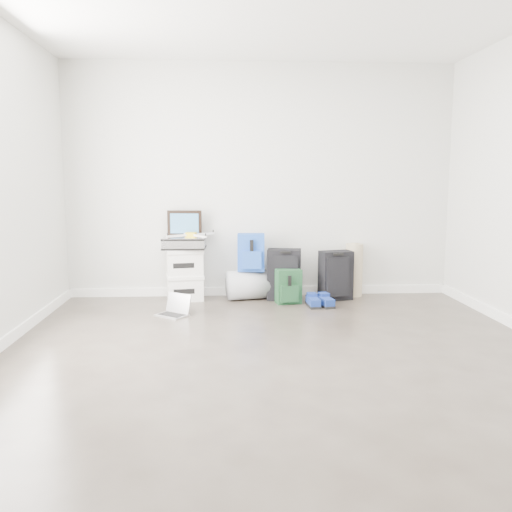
{
  "coord_description": "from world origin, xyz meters",
  "views": [
    {
      "loc": [
        -0.44,
        -3.85,
        1.38
      ],
      "look_at": [
        -0.09,
        1.9,
        0.56
      ],
      "focal_mm": 38.0,
      "sensor_mm": 36.0,
      "label": 1
    }
  ],
  "objects": [
    {
      "name": "large_suitcase",
      "position": [
        0.25,
        2.22,
        0.29
      ],
      "size": [
        0.41,
        0.3,
        0.58
      ],
      "rotation": [
        0.0,
        0.0,
        -0.18
      ],
      "color": "black",
      "rests_on": "ground"
    },
    {
      "name": "shoes",
      "position": [
        0.6,
        1.86,
        0.05
      ],
      "size": [
        0.29,
        0.31,
        0.1
      ],
      "rotation": [
        0.0,
        0.0,
        0.13
      ],
      "color": "black",
      "rests_on": "ground"
    },
    {
      "name": "duffel_bag",
      "position": [
        -0.12,
        2.27,
        0.17
      ],
      "size": [
        0.6,
        0.43,
        0.34
      ],
      "primitive_type": "cylinder",
      "rotation": [
        0.0,
        1.57,
        0.19
      ],
      "color": "gray",
      "rests_on": "ground"
    },
    {
      "name": "carry_on",
      "position": [
        0.85,
        2.18,
        0.28
      ],
      "size": [
        0.4,
        0.3,
        0.56
      ],
      "rotation": [
        0.0,
        0.0,
        0.23
      ],
      "color": "black",
      "rests_on": "ground"
    },
    {
      "name": "drone",
      "position": [
        -0.8,
        2.26,
        0.75
      ],
      "size": [
        0.52,
        0.52,
        0.06
      ],
      "rotation": [
        0.0,
        0.0,
        -0.18
      ],
      "color": "gold",
      "rests_on": "briefcase"
    },
    {
      "name": "laptop",
      "position": [
        -0.94,
        1.57,
        0.05
      ],
      "size": [
        0.37,
        0.36,
        0.22
      ],
      "rotation": [
        0.0,
        0.0,
        -0.65
      ],
      "color": "silver",
      "rests_on": "ground"
    },
    {
      "name": "ground",
      "position": [
        0.0,
        0.0,
        0.0
      ],
      "size": [
        5.0,
        5.0,
        0.0
      ],
      "primitive_type": "plane",
      "color": "#322B24",
      "rests_on": "ground"
    },
    {
      "name": "briefcase",
      "position": [
        -0.88,
        2.28,
        0.66
      ],
      "size": [
        0.48,
        0.36,
        0.14
      ],
      "primitive_type": "cube",
      "rotation": [
        0.0,
        0.0,
        -0.04
      ],
      "color": "#B2B2B7",
      "rests_on": "boxes_stack"
    },
    {
      "name": "green_backpack",
      "position": [
        0.28,
        2.02,
        0.18
      ],
      "size": [
        0.3,
        0.24,
        0.38
      ],
      "rotation": [
        0.0,
        0.0,
        0.17
      ],
      "color": "#12331B",
      "rests_on": "ground"
    },
    {
      "name": "blue_backpack",
      "position": [
        -0.12,
        2.24,
        0.54
      ],
      "size": [
        0.32,
        0.24,
        0.43
      ],
      "rotation": [
        0.0,
        0.0,
        -0.07
      ],
      "color": "#173398",
      "rests_on": "duffel_bag"
    },
    {
      "name": "rolled_rug",
      "position": [
        1.1,
        2.38,
        0.31
      ],
      "size": [
        0.2,
        0.2,
        0.62
      ],
      "primitive_type": "cylinder",
      "color": "tan",
      "rests_on": "ground"
    },
    {
      "name": "painting",
      "position": [
        -0.88,
        2.38,
        0.87
      ],
      "size": [
        0.4,
        0.08,
        0.3
      ],
      "rotation": [
        0.0,
        0.0,
        -0.13
      ],
      "color": "black",
      "rests_on": "briefcase"
    },
    {
      "name": "room_envelope",
      "position": [
        0.0,
        0.02,
        1.72
      ],
      "size": [
        4.52,
        5.02,
        2.71
      ],
      "color": "silver",
      "rests_on": "ground"
    },
    {
      "name": "boxes_stack",
      "position": [
        -0.88,
        2.28,
        0.3
      ],
      "size": [
        0.46,
        0.39,
        0.59
      ],
      "rotation": [
        0.0,
        0.0,
        0.16
      ],
      "color": "silver",
      "rests_on": "ground"
    }
  ]
}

